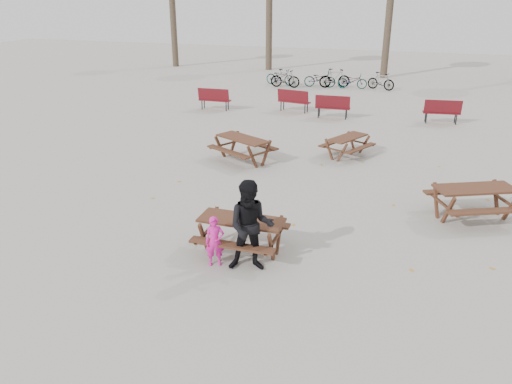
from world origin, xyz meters
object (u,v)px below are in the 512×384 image
(child, at_px, (215,241))
(picnic_table_north, at_px, (243,150))
(food_tray, at_px, (248,222))
(soda_bottle, at_px, (242,219))
(adult, at_px, (251,226))
(main_picnic_table, at_px, (241,227))
(picnic_table_east, at_px, (473,203))
(picnic_table_far, at_px, (347,147))

(child, relative_size, picnic_table_north, 0.57)
(food_tray, height_order, child, child)
(soda_bottle, distance_m, adult, 0.60)
(soda_bottle, height_order, picnic_table_north, soda_bottle)
(main_picnic_table, distance_m, soda_bottle, 0.30)
(soda_bottle, distance_m, picnic_table_north, 6.29)
(main_picnic_table, xyz_separation_m, soda_bottle, (0.07, -0.14, 0.26))
(food_tray, height_order, adult, adult)
(picnic_table_east, bearing_deg, soda_bottle, -169.03)
(food_tray, relative_size, soda_bottle, 1.06)
(soda_bottle, bearing_deg, picnic_table_east, 36.06)
(main_picnic_table, relative_size, picnic_table_north, 0.97)
(main_picnic_table, bearing_deg, soda_bottle, -63.25)
(child, relative_size, picnic_table_far, 0.68)
(main_picnic_table, bearing_deg, picnic_table_east, 34.58)
(soda_bottle, relative_size, picnic_table_north, 0.09)
(adult, distance_m, picnic_table_east, 5.94)
(soda_bottle, bearing_deg, adult, -53.91)
(child, height_order, adult, adult)
(child, bearing_deg, picnic_table_north, 80.12)
(picnic_table_east, bearing_deg, food_tray, -168.32)
(picnic_table_east, height_order, picnic_table_north, picnic_table_east)
(main_picnic_table, xyz_separation_m, adult, (0.42, -0.62, 0.36))
(main_picnic_table, height_order, child, child)
(food_tray, relative_size, adult, 0.09)
(adult, height_order, picnic_table_north, adult)
(picnic_table_north, bearing_deg, picnic_table_east, 7.96)
(main_picnic_table, height_order, picnic_table_far, main_picnic_table)
(child, bearing_deg, food_tray, 22.50)
(main_picnic_table, distance_m, child, 0.77)
(main_picnic_table, xyz_separation_m, food_tray, (0.19, -0.14, 0.21))
(soda_bottle, height_order, child, child)
(main_picnic_table, bearing_deg, picnic_table_far, 81.00)
(soda_bottle, bearing_deg, picnic_table_far, 81.67)
(child, bearing_deg, picnic_table_east, 13.55)
(soda_bottle, xyz_separation_m, picnic_table_far, (1.10, 7.51, -0.51))
(food_tray, bearing_deg, picnic_table_north, 110.35)
(adult, bearing_deg, main_picnic_table, 108.33)
(picnic_table_east, relative_size, picnic_table_far, 1.21)
(picnic_table_north, relative_size, picnic_table_far, 1.18)
(main_picnic_table, bearing_deg, picnic_table_north, 109.12)
(food_tray, distance_m, child, 0.80)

